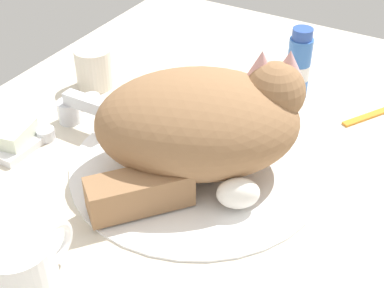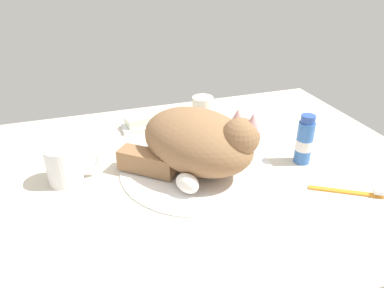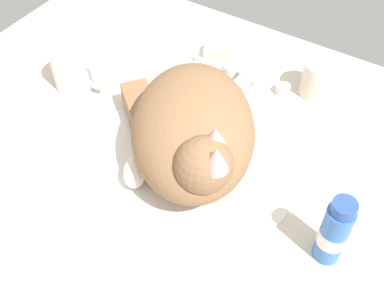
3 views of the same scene
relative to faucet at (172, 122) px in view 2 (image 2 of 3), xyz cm
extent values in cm
cube|color=beige|center=(0.00, -21.97, -3.97)|extent=(110.00, 82.50, 3.00)
cylinder|color=white|center=(0.00, -21.97, -2.13)|extent=(36.22, 36.22, 0.69)
cylinder|color=silver|center=(0.00, 1.35, -0.65)|extent=(3.60, 3.60, 3.64)
cube|color=silver|center=(0.00, -2.96, 2.17)|extent=(2.00, 8.63, 2.00)
cylinder|color=silver|center=(-5.63, 1.35, -1.57)|extent=(2.80, 2.80, 1.80)
cylinder|color=silver|center=(5.63, 1.35, -1.57)|extent=(2.80, 2.80, 1.80)
ellipsoid|color=#936B47|center=(0.00, -21.97, 5.13)|extent=(31.08, 33.82, 13.81)
sphere|color=#936B47|center=(6.74, -30.08, 8.92)|extent=(11.37, 11.37, 8.25)
ellipsoid|color=white|center=(5.87, -28.67, 6.85)|extent=(6.69, 6.95, 4.54)
cone|color=#DB9E9E|center=(6.98, -27.74, 12.43)|extent=(5.11, 5.11, 3.71)
cone|color=#DB9E9E|center=(8.94, -30.89, 12.43)|extent=(5.11, 5.11, 3.71)
cube|color=#936B47|center=(-11.41, -20.05, 0.62)|extent=(13.42, 12.32, 4.79)
ellipsoid|color=white|center=(-5.21, -30.95, 0.38)|extent=(6.01, 6.66, 4.31)
cylinder|color=white|center=(-29.51, -17.58, 1.83)|extent=(7.55, 7.55, 8.60)
torus|color=white|center=(-24.54, -17.58, 1.83)|extent=(5.81, 1.00, 5.81)
cylinder|color=silver|center=(11.00, 4.78, 1.05)|extent=(6.34, 6.34, 7.05)
cube|color=white|center=(-9.28, 3.92, -1.87)|extent=(9.00, 6.40, 1.20)
cube|color=silver|center=(-9.28, 3.92, -0.07)|extent=(7.06, 5.57, 2.40)
cylinder|color=#3870C6|center=(25.42, -26.85, 2.81)|extent=(3.92, 3.92, 10.57)
cylinder|color=white|center=(25.42, -26.85, 2.28)|extent=(4.00, 4.00, 2.64)
cylinder|color=#2D51AD|center=(25.42, -26.85, 9.00)|extent=(3.33, 3.33, 1.80)
cube|color=orange|center=(27.19, -40.98, -2.07)|extent=(13.70, 8.93, 0.80)
cube|color=white|center=(32.79, -44.36, -1.27)|extent=(2.63, 2.37, 0.80)
camera|label=1|loc=(-54.19, -52.45, 47.29)|focal=51.98mm
camera|label=2|loc=(-24.01, -90.87, 43.66)|focal=33.92mm
camera|label=3|loc=(27.42, -66.35, 59.45)|focal=45.08mm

